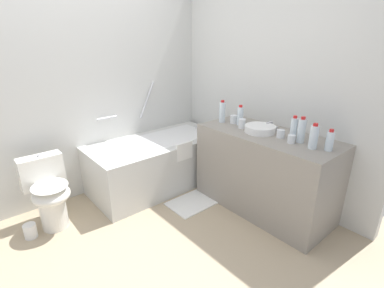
# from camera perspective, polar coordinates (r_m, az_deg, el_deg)

# --- Properties ---
(ground_plane) EXTENTS (4.16, 4.16, 0.00)m
(ground_plane) POSITION_cam_1_polar(r_m,az_deg,el_deg) (2.76, -9.80, -18.42)
(ground_plane) COLOR tan
(wall_back_tiled) EXTENTS (3.56, 0.10, 2.39)m
(wall_back_tiled) POSITION_cam_1_polar(r_m,az_deg,el_deg) (3.32, -22.18, 9.93)
(wall_back_tiled) COLOR silver
(wall_back_tiled) RESTS_ON ground_plane
(wall_right_mirror) EXTENTS (0.10, 2.74, 2.39)m
(wall_right_mirror) POSITION_cam_1_polar(r_m,az_deg,el_deg) (3.31, 14.16, 10.76)
(wall_right_mirror) COLOR silver
(wall_right_mirror) RESTS_ON ground_plane
(bathtub) EXTENTS (1.64, 0.77, 1.21)m
(bathtub) POSITION_cam_1_polar(r_m,az_deg,el_deg) (3.50, -6.69, -3.40)
(bathtub) COLOR silver
(bathtub) RESTS_ON ground_plane
(toilet) EXTENTS (0.39, 0.48, 0.70)m
(toilet) POSITION_cam_1_polar(r_m,az_deg,el_deg) (3.02, -26.84, -8.70)
(toilet) COLOR white
(toilet) RESTS_ON ground_plane
(vanity_counter) EXTENTS (0.63, 1.40, 0.84)m
(vanity_counter) POSITION_cam_1_polar(r_m,az_deg,el_deg) (3.05, 14.32, -5.44)
(vanity_counter) COLOR gray
(vanity_counter) RESTS_ON ground_plane
(sink_basin) EXTENTS (0.31, 0.31, 0.07)m
(sink_basin) POSITION_cam_1_polar(r_m,az_deg,el_deg) (2.91, 13.52, 2.98)
(sink_basin) COLOR white
(sink_basin) RESTS_ON vanity_counter
(sink_faucet) EXTENTS (0.10, 0.15, 0.08)m
(sink_faucet) POSITION_cam_1_polar(r_m,az_deg,el_deg) (3.06, 15.60, 3.63)
(sink_faucet) COLOR silver
(sink_faucet) RESTS_ON vanity_counter
(water_bottle_0) EXTENTS (0.07, 0.07, 0.22)m
(water_bottle_0) POSITION_cam_1_polar(r_m,az_deg,el_deg) (2.60, 23.30, 1.32)
(water_bottle_0) COLOR silver
(water_bottle_0) RESTS_ON vanity_counter
(water_bottle_1) EXTENTS (0.06, 0.06, 0.19)m
(water_bottle_1) POSITION_cam_1_polar(r_m,az_deg,el_deg) (2.61, 25.98, 0.59)
(water_bottle_1) COLOR silver
(water_bottle_1) RESTS_ON vanity_counter
(water_bottle_2) EXTENTS (0.07, 0.07, 0.24)m
(water_bottle_2) POSITION_cam_1_polar(r_m,az_deg,el_deg) (2.71, 21.19, 2.55)
(water_bottle_2) COLOR silver
(water_bottle_2) RESTS_ON vanity_counter
(water_bottle_3) EXTENTS (0.07, 0.07, 0.22)m
(water_bottle_3) POSITION_cam_1_polar(r_m,az_deg,el_deg) (3.10, 9.66, 5.62)
(water_bottle_3) COLOR silver
(water_bottle_3) RESTS_ON vanity_counter
(water_bottle_4) EXTENTS (0.06, 0.06, 0.23)m
(water_bottle_4) POSITION_cam_1_polar(r_m,az_deg,el_deg) (2.76, 19.78, 2.93)
(water_bottle_4) COLOR silver
(water_bottle_4) RESTS_ON vanity_counter
(water_bottle_5) EXTENTS (0.07, 0.07, 0.25)m
(water_bottle_5) POSITION_cam_1_polar(r_m,az_deg,el_deg) (3.17, 6.10, 6.43)
(water_bottle_5) COLOR silver
(water_bottle_5) RESTS_ON vanity_counter
(drinking_glass_0) EXTENTS (0.08, 0.08, 0.09)m
(drinking_glass_0) POSITION_cam_1_polar(r_m,az_deg,el_deg) (3.16, 8.40, 4.95)
(drinking_glass_0) COLOR white
(drinking_glass_0) RESTS_ON vanity_counter
(drinking_glass_1) EXTENTS (0.07, 0.07, 0.10)m
(drinking_glass_1) POSITION_cam_1_polar(r_m,az_deg,el_deg) (3.00, 10.02, 4.10)
(drinking_glass_1) COLOR white
(drinking_glass_1) RESTS_ON vanity_counter
(drinking_glass_2) EXTENTS (0.07, 0.07, 0.08)m
(drinking_glass_2) POSITION_cam_1_polar(r_m,az_deg,el_deg) (2.80, 17.40, 1.99)
(drinking_glass_2) COLOR white
(drinking_glass_2) RESTS_ON vanity_counter
(drinking_glass_3) EXTENTS (0.07, 0.07, 0.08)m
(drinking_glass_3) POSITION_cam_1_polar(r_m,az_deg,el_deg) (2.68, 19.35, 0.95)
(drinking_glass_3) COLOR white
(drinking_glass_3) RESTS_ON vanity_counter
(bath_mat) EXTENTS (0.64, 0.38, 0.01)m
(bath_mat) POSITION_cam_1_polar(r_m,az_deg,el_deg) (3.25, 0.94, -11.34)
(bath_mat) COLOR white
(bath_mat) RESTS_ON ground_plane
(toilet_paper_roll) EXTENTS (0.11, 0.11, 0.14)m
(toilet_paper_roll) POSITION_cam_1_polar(r_m,az_deg,el_deg) (3.09, -29.77, -14.94)
(toilet_paper_roll) COLOR white
(toilet_paper_roll) RESTS_ON ground_plane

